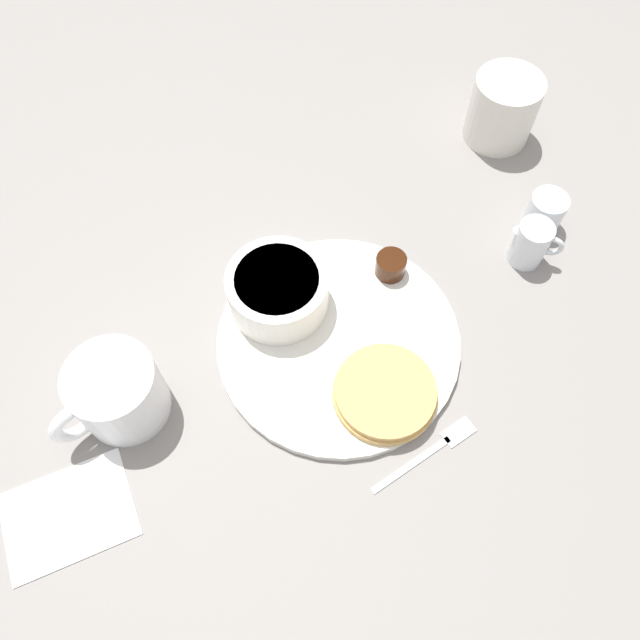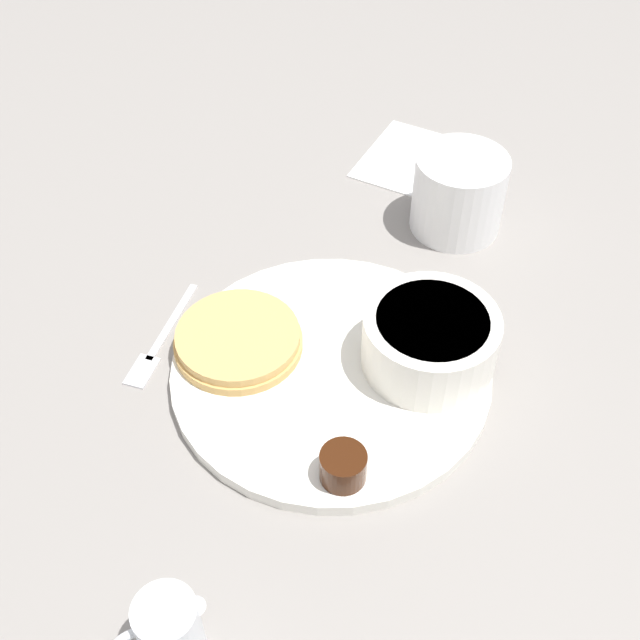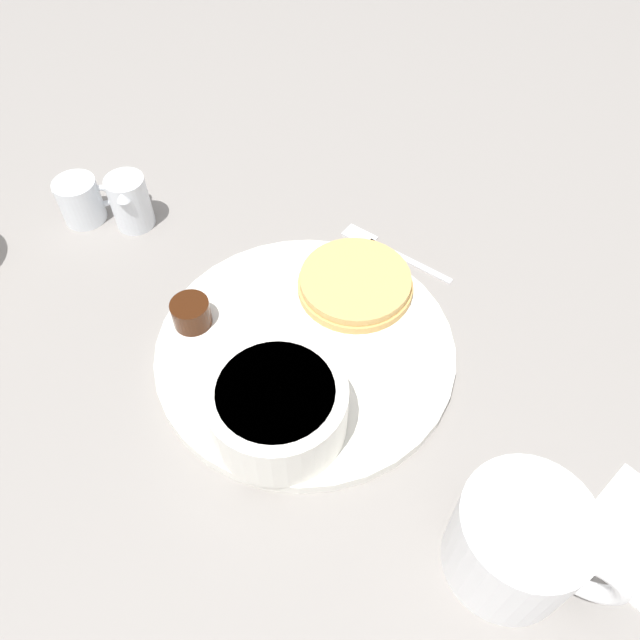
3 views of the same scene
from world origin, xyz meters
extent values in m
plane|color=gray|center=(0.00, 0.00, 0.00)|extent=(4.00, 4.00, 0.00)
cylinder|color=white|center=(0.00, 0.00, 0.01)|extent=(0.28, 0.28, 0.01)
cylinder|color=tan|center=(0.00, 0.09, 0.02)|extent=(0.12, 0.12, 0.01)
cylinder|color=tan|center=(0.00, 0.09, 0.03)|extent=(0.11, 0.11, 0.01)
cylinder|color=white|center=(0.03, -0.08, 0.04)|extent=(0.12, 0.12, 0.05)
cylinder|color=white|center=(0.03, -0.08, 0.06)|extent=(0.10, 0.10, 0.01)
cylinder|color=#38190A|center=(-0.11, -0.04, 0.03)|extent=(0.04, 0.04, 0.03)
cylinder|color=white|center=(0.02, -0.11, 0.02)|extent=(0.04, 0.04, 0.02)
sphere|color=white|center=(0.02, -0.11, 0.04)|extent=(0.02, 0.02, 0.02)
cylinder|color=white|center=(0.24, -0.07, 0.04)|extent=(0.10, 0.10, 0.08)
torus|color=white|center=(0.29, -0.07, 0.04)|extent=(0.06, 0.02, 0.06)
cylinder|color=white|center=(-0.26, 0.04, 0.03)|extent=(0.04, 0.04, 0.06)
cone|color=white|center=(-0.25, 0.02, 0.06)|extent=(0.02, 0.02, 0.01)
cube|color=silver|center=(0.02, 0.16, 0.00)|extent=(0.10, 0.01, 0.00)
cube|color=silver|center=(-0.04, 0.16, 0.00)|extent=(0.04, 0.02, 0.00)
cube|color=white|center=(0.34, 0.00, 0.00)|extent=(0.15, 0.12, 0.00)
camera|label=1|loc=(0.21, 0.26, 0.66)|focal=35.00mm
camera|label=2|loc=(-0.44, -0.12, 0.55)|focal=45.00mm
camera|label=3|loc=(0.21, -0.28, 0.49)|focal=35.00mm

